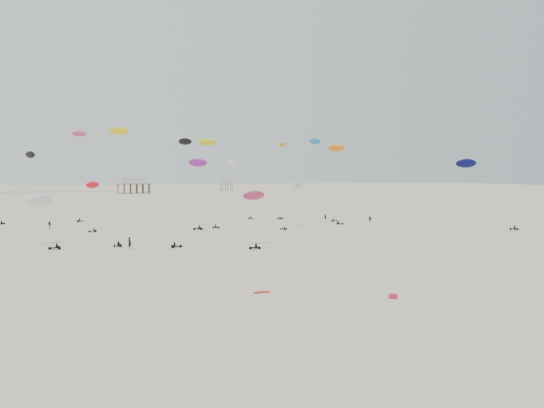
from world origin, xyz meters
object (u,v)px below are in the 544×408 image
object	(u,v)px
pavilion_small	(227,186)
rig_8	(198,177)
pavilion_main	(134,187)
spectator_0	(130,248)
rig_3	(209,156)

from	to	relation	value
pavilion_small	rig_8	bearing A→B (deg)	-104.75
pavilion_main	spectator_0	size ratio (longest dim) A/B	9.06
rig_3	spectator_0	distance (m)	46.01
pavilion_small	spectator_0	bearing A→B (deg)	-106.44
pavilion_small	rig_3	bearing A→B (deg)	-104.26
rig_8	spectator_0	bearing A→B (deg)	142.32
pavilion_small	rig_8	distance (m)	273.78
spectator_0	rig_3	bearing A→B (deg)	-64.50
rig_3	spectator_0	bearing A→B (deg)	22.63
pavilion_main	pavilion_small	world-z (taller)	pavilion_main
rig_3	spectator_0	world-z (taller)	rig_3
rig_8	spectator_0	world-z (taller)	rig_8
pavilion_main	rig_8	distance (m)	234.76
spectator_0	pavilion_small	bearing A→B (deg)	-50.73
spectator_0	pavilion_main	bearing A→B (deg)	-38.03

